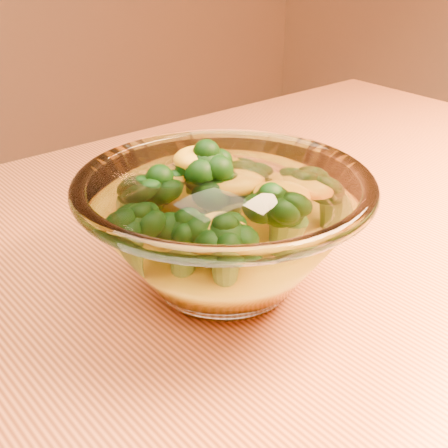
% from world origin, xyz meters
% --- Properties ---
extents(table, '(1.20, 0.80, 0.75)m').
position_xyz_m(table, '(0.00, 0.00, 0.65)').
color(table, '#E47C44').
rests_on(table, ground).
extents(glass_bowl, '(0.24, 0.24, 0.11)m').
position_xyz_m(glass_bowl, '(-0.05, -0.00, 0.81)').
color(glass_bowl, white).
rests_on(glass_bowl, table).
extents(cheese_sauce, '(0.14, 0.14, 0.04)m').
position_xyz_m(cheese_sauce, '(-0.05, -0.00, 0.78)').
color(cheese_sauce, '#F8A514').
rests_on(cheese_sauce, glass_bowl).
extents(broccoli_heap, '(0.19, 0.15, 0.08)m').
position_xyz_m(broccoli_heap, '(-0.04, 0.01, 0.82)').
color(broccoli_heap, black).
rests_on(broccoli_heap, cheese_sauce).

